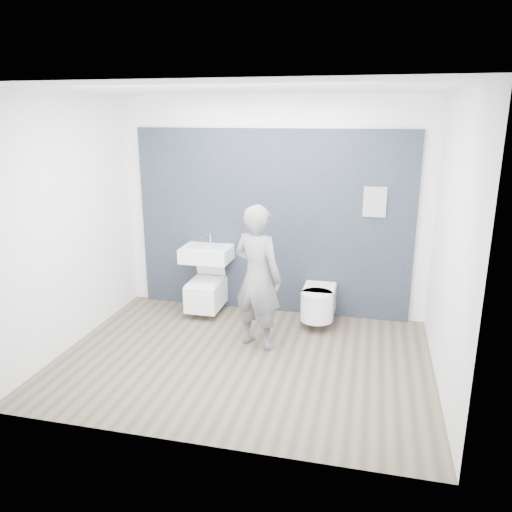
% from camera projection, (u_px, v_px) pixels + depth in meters
% --- Properties ---
extents(ground, '(4.00, 4.00, 0.00)m').
position_uv_depth(ground, '(243.00, 359.00, 5.44)').
color(ground, brown).
rests_on(ground, ground).
extents(room_shell, '(4.00, 4.00, 4.00)m').
position_uv_depth(room_shell, '(242.00, 201.00, 4.96)').
color(room_shell, white).
rests_on(room_shell, ground).
extents(tile_wall, '(3.60, 0.06, 2.40)m').
position_uv_depth(tile_wall, '(271.00, 309.00, 6.81)').
color(tile_wall, black).
rests_on(tile_wall, ground).
extents(washbasin, '(0.63, 0.47, 0.47)m').
position_uv_depth(washbasin, '(207.00, 253.00, 6.52)').
color(washbasin, white).
rests_on(washbasin, ground).
extents(toilet_square, '(0.42, 0.60, 0.79)m').
position_uv_depth(toilet_square, '(206.00, 292.00, 6.61)').
color(toilet_square, white).
rests_on(toilet_square, ground).
extents(toilet_rounded, '(0.40, 0.68, 0.36)m').
position_uv_depth(toilet_rounded, '(318.00, 302.00, 6.23)').
color(toilet_rounded, white).
rests_on(toilet_rounded, ground).
extents(info_placard, '(0.28, 0.03, 0.37)m').
position_uv_depth(info_placard, '(367.00, 319.00, 6.48)').
color(info_placard, silver).
rests_on(info_placard, ground).
extents(visitor, '(0.70, 0.59, 1.65)m').
position_uv_depth(visitor, '(257.00, 277.00, 5.54)').
color(visitor, slate).
rests_on(visitor, ground).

